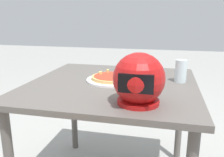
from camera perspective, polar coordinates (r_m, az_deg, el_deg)
The scene contains 5 objects.
dining_table at distance 1.46m, azimuth 0.06°, elevation -4.31°, with size 1.00×0.98×0.75m.
pizza_plate at distance 1.47m, azimuth -0.06°, elevation -0.33°, with size 0.31×0.31×0.01m, color white.
pizza at distance 1.47m, azimuth 0.26°, elevation 0.45°, with size 0.25×0.25×0.05m.
motorcycle_helmet at distance 1.07m, azimuth 6.44°, elevation -0.35°, with size 0.24×0.24×0.24m.
drinking_glass at distance 1.49m, azimuth 16.20°, elevation 1.74°, with size 0.07×0.07×0.14m, color silver.
Camera 1 is at (-0.31, 1.35, 1.14)m, focal length 38.06 mm.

